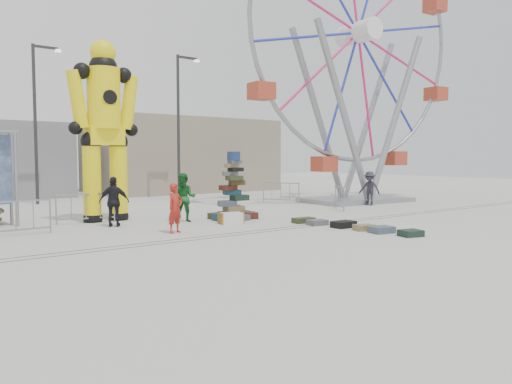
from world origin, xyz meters
TOP-DOWN VIEW (x-y plane):
  - ground at (0.00, 0.00)m, footprint 90.00×90.00m
  - track_line_near at (0.00, 0.60)m, footprint 40.00×0.04m
  - track_line_far at (0.00, 1.00)m, footprint 40.00×0.04m
  - building_right at (7.00, 20.00)m, footprint 12.00×8.00m
  - lamp_post_right at (3.09, 13.00)m, footprint 1.41×0.25m
  - lamp_post_left at (-3.91, 15.00)m, footprint 1.41×0.25m
  - suitcase_tower at (0.39, 3.98)m, footprint 1.90×1.60m
  - crash_test_dummy at (-3.72, 6.34)m, footprint 2.70×1.20m
  - ferris_wheel at (9.83, 6.07)m, footprint 13.46×3.84m
  - steamer_trunk at (-0.43, 2.94)m, footprint 0.92×0.64m
  - row_case_0 at (1.77, 1.48)m, footprint 0.84×0.51m
  - row_case_1 at (1.75, 0.76)m, footprint 0.71×0.60m
  - row_case_2 at (2.00, -0.25)m, footprint 0.80×0.56m
  - row_case_3 at (2.05, -1.10)m, footprint 0.74×0.61m
  - row_case_4 at (2.06, -1.79)m, footprint 0.80×0.64m
  - row_case_5 at (2.20, -2.76)m, footprint 0.75×0.67m
  - barricade_dummy_b at (-7.19, 4.54)m, footprint 2.00×0.15m
  - barricade_dummy_c at (-4.54, 6.13)m, footprint 1.99×0.46m
  - barricade_wheel_front at (6.19, 3.86)m, footprint 1.26×1.68m
  - barricade_wheel_back at (6.09, 7.84)m, footprint 0.95×1.85m
  - pedestrian_red at (-3.08, 2.15)m, footprint 0.66×0.53m
  - pedestrian_green at (-1.53, 4.33)m, footprint 1.10×1.08m
  - pedestrian_black at (-4.06, 4.69)m, footprint 1.08×0.85m
  - pedestrian_grey at (8.84, 4.33)m, footprint 0.92×1.22m

SIDE VIEW (x-z plane):
  - ground at x=0.00m, z-range 0.00..0.00m
  - track_line_near at x=0.00m, z-range 0.00..0.01m
  - track_line_far at x=0.00m, z-range 0.00..0.01m
  - row_case_1 at x=1.75m, z-range 0.00..0.19m
  - row_case_0 at x=1.77m, z-range 0.00..0.19m
  - row_case_3 at x=2.05m, z-range 0.00..0.19m
  - row_case_5 at x=2.20m, z-range 0.00..0.20m
  - row_case_4 at x=2.06m, z-range 0.00..0.21m
  - row_case_2 at x=2.00m, z-range 0.00..0.23m
  - steamer_trunk at x=-0.43m, z-range 0.00..0.39m
  - barricade_dummy_b at x=-7.19m, z-range 0.00..1.10m
  - barricade_dummy_c at x=-4.54m, z-range 0.00..1.10m
  - barricade_wheel_front at x=6.19m, z-range 0.00..1.10m
  - barricade_wheel_back at x=6.09m, z-range 0.00..1.10m
  - suitcase_tower at x=0.39m, z-range -0.57..2.02m
  - pedestrian_red at x=-3.08m, z-range 0.00..1.57m
  - pedestrian_grey at x=8.84m, z-range 0.00..1.68m
  - pedestrian_black at x=-4.06m, z-range 0.00..1.71m
  - pedestrian_green at x=-1.53m, z-range 0.00..1.79m
  - building_right at x=7.00m, z-range 0.00..5.00m
  - crash_test_dummy at x=-3.72m, z-range 0.19..7.04m
  - lamp_post_right at x=3.09m, z-range 0.48..8.48m
  - lamp_post_left at x=-3.91m, z-range 0.48..8.48m
  - ferris_wheel at x=9.83m, z-range -0.12..15.55m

